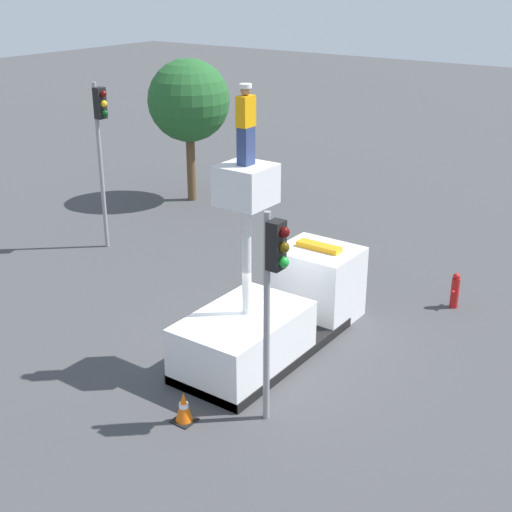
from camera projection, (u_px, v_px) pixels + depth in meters
ground_plane at (265, 353)px, 18.03m from camera, size 120.00×120.00×0.00m
bucket_truck at (275, 312)px, 18.01m from camera, size 6.03×2.15×5.05m
worker at (246, 125)px, 15.25m from camera, size 0.40×0.26×1.75m
traffic_light_pole at (273, 278)px, 14.11m from camera, size 0.34×0.57×4.70m
traffic_light_across at (101, 134)px, 23.38m from camera, size 0.34×0.57×5.65m
fire_hydrant at (455, 290)px, 20.28m from camera, size 0.47×0.23×1.05m
traffic_cone_rear at (184, 408)px, 15.19m from camera, size 0.46×0.46×0.72m
tree_left_bg at (189, 101)px, 28.44m from camera, size 3.29×3.29×5.79m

